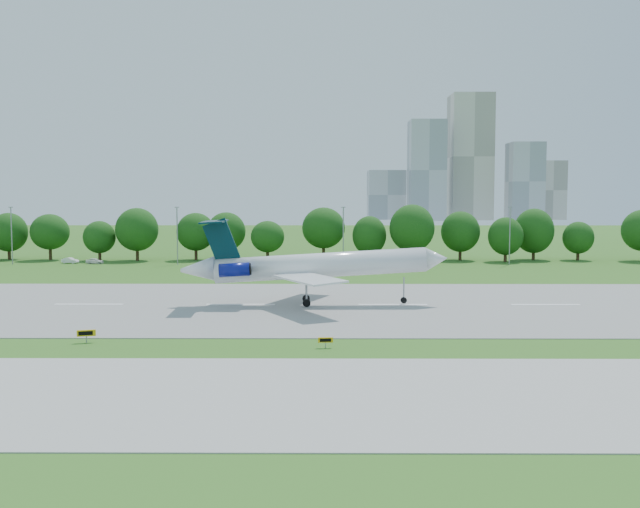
# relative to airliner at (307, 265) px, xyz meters

# --- Properties ---
(ground) EXTENTS (600.00, 600.00, 0.00)m
(ground) POSITION_rel_airliner_xyz_m (-8.73, -24.93, -5.30)
(ground) COLOR #305E18
(ground) RESTS_ON ground
(runway) EXTENTS (400.00, 45.00, 0.08)m
(runway) POSITION_rel_airliner_xyz_m (-8.73, 0.07, -5.26)
(runway) COLOR gray
(runway) RESTS_ON ground
(taxiway) EXTENTS (400.00, 23.00, 0.08)m
(taxiway) POSITION_rel_airliner_xyz_m (-8.73, -42.93, -5.26)
(taxiway) COLOR #ADADA8
(taxiway) RESTS_ON ground
(tree_line) EXTENTS (288.40, 8.40, 10.40)m
(tree_line) POSITION_rel_airliner_xyz_m (-8.73, 67.07, 0.89)
(tree_line) COLOR #382314
(tree_line) RESTS_ON ground
(light_poles) EXTENTS (175.90, 0.25, 12.19)m
(light_poles) POSITION_rel_airliner_xyz_m (-11.23, 57.07, 1.04)
(light_poles) COLOR gray
(light_poles) RESTS_ON ground
(skyline) EXTENTS (127.00, 52.00, 80.00)m
(skyline) POSITION_rel_airliner_xyz_m (91.43, 365.68, 25.16)
(skyline) COLOR #B2B2B7
(skyline) RESTS_ON ground
(airliner) EXTENTS (35.11, 25.56, 11.41)m
(airliner) POSITION_rel_airliner_xyz_m (0.00, 0.00, 0.00)
(airliner) COLOR white
(airliner) RESTS_ON ground
(taxi_sign_left) EXTENTS (1.77, 0.66, 1.25)m
(taxi_sign_left) POSITION_rel_airliner_xyz_m (-20.88, -24.35, -4.38)
(taxi_sign_left) COLOR gray
(taxi_sign_left) RESTS_ON ground
(taxi_sign_centre) EXTENTS (1.42, 0.27, 1.00)m
(taxi_sign_centre) POSITION_rel_airliner_xyz_m (2.37, -26.64, -4.57)
(taxi_sign_centre) COLOR gray
(taxi_sign_centre) RESTS_ON ground
(service_vehicle_a) EXTENTS (3.92, 2.24, 1.22)m
(service_vehicle_a) POSITION_rel_airliner_xyz_m (-52.46, 59.75, -4.69)
(service_vehicle_a) COLOR white
(service_vehicle_a) RESTS_ON ground
(service_vehicle_b) EXTENTS (3.75, 1.73, 1.25)m
(service_vehicle_b) POSITION_rel_airliner_xyz_m (-46.78, 58.57, -4.68)
(service_vehicle_b) COLOR white
(service_vehicle_b) RESTS_ON ground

